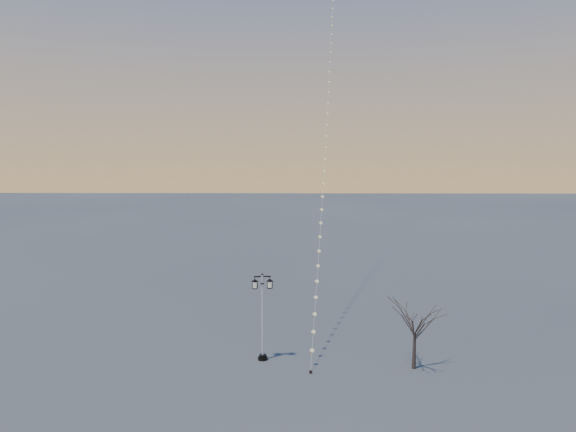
{
  "coord_description": "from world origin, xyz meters",
  "views": [
    {
      "loc": [
        -0.19,
        -30.5,
        12.77
      ],
      "look_at": [
        -0.84,
        5.07,
        8.69
      ],
      "focal_mm": 32.74,
      "sensor_mm": 36.0,
      "label": 1
    }
  ],
  "objects": [
    {
      "name": "kite_train",
      "position": [
        2.41,
        18.2,
        16.91
      ],
      "size": [
        4.21,
        38.48,
        34.08
      ],
      "rotation": [
        0.0,
        0.0,
        0.29
      ],
      "color": "black",
      "rests_on": "ground"
    },
    {
      "name": "street_lamp",
      "position": [
        -2.36,
        1.3,
        3.08
      ],
      "size": [
        1.41,
        0.62,
        5.56
      ],
      "rotation": [
        0.0,
        0.0,
        0.11
      ],
      "color": "black",
      "rests_on": "ground"
    },
    {
      "name": "ground",
      "position": [
        0.0,
        0.0,
        0.0
      ],
      "size": [
        300.0,
        300.0,
        0.0
      ],
      "primitive_type": "plane",
      "color": "#4A4A4B",
      "rests_on": "ground"
    },
    {
      "name": "bare_tree",
      "position": [
        6.87,
        0.09,
        2.85
      ],
      "size": [
        2.48,
        2.48,
        4.11
      ],
      "rotation": [
        0.0,
        0.0,
        -0.12
      ],
      "color": "#382C25",
      "rests_on": "ground"
    }
  ]
}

